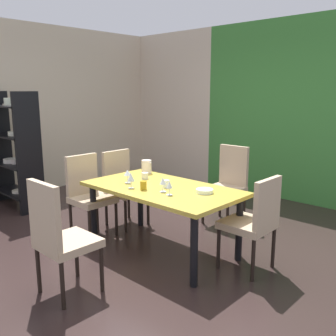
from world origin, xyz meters
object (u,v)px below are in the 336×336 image
at_px(chair_right_far, 255,219).
at_px(chair_left_near, 88,192).
at_px(chair_head_near, 59,235).
at_px(cup_east, 166,184).
at_px(chair_head_far, 228,181).
at_px(pitcher_south, 147,167).
at_px(cup_north, 145,176).
at_px(chair_left_far, 123,184).
at_px(wine_glass_right, 131,177).
at_px(serving_bowl_west, 205,191).
at_px(display_shelf, 13,150).
at_px(wine_glass_rear, 127,173).
at_px(wine_glass_near_shelf, 169,185).
at_px(cup_front, 143,185).
at_px(wine_glass_center, 163,182).
at_px(dining_table, 162,194).

relative_size(chair_right_far, chair_left_near, 0.97).
bearing_deg(chair_head_near, cup_east, 88.12).
height_order(chair_head_far, pitcher_south, chair_head_far).
height_order(chair_left_near, cup_north, chair_left_near).
xyz_separation_m(chair_left_far, wine_glass_right, (0.76, -0.52, 0.30)).
xyz_separation_m(chair_head_far, serving_bowl_west, (0.47, -1.12, 0.19)).
xyz_separation_m(chair_left_near, display_shelf, (-1.73, -0.08, 0.32)).
bearing_deg(wine_glass_rear, chair_left_far, 144.90).
relative_size(wine_glass_right, serving_bowl_west, 0.97).
height_order(chair_left_near, cup_east, chair_left_near).
height_order(chair_head_far, wine_glass_near_shelf, chair_head_far).
xyz_separation_m(chair_head_far, wine_glass_rear, (-0.39, -1.37, 0.28)).
bearing_deg(chair_left_near, chair_head_far, 147.46).
height_order(wine_glass_rear, cup_east, wine_glass_rear).
height_order(chair_left_far, wine_glass_right, chair_left_far).
height_order(chair_right_far, wine_glass_right, chair_right_far).
xyz_separation_m(chair_right_far, wine_glass_right, (-1.16, -0.52, 0.31)).
relative_size(chair_left_near, cup_front, 10.53).
height_order(chair_head_far, chair_right_far, chair_head_far).
bearing_deg(chair_left_far, display_shelf, -70.67).
height_order(chair_right_far, cup_front, chair_right_far).
distance_m(wine_glass_near_shelf, cup_north, 0.72).
bearing_deg(chair_left_far, wine_glass_rear, 54.90).
relative_size(chair_head_near, wine_glass_rear, 6.87).
bearing_deg(chair_left_far, pitcher_south, 102.46).
relative_size(wine_glass_near_shelf, cup_north, 1.76).
bearing_deg(wine_glass_right, wine_glass_center, 19.89).
xyz_separation_m(wine_glass_rear, cup_east, (0.45, 0.14, -0.07)).
relative_size(cup_north, cup_front, 0.88).
xyz_separation_m(dining_table, chair_head_far, (-0.00, 1.24, -0.08)).
relative_size(chair_left_near, serving_bowl_west, 5.62).
height_order(display_shelf, wine_glass_center, display_shelf).
xyz_separation_m(cup_north, pitcher_south, (-0.20, 0.22, 0.05)).
distance_m(wine_glass_right, cup_east, 0.38).
xyz_separation_m(chair_head_far, cup_east, (0.06, -1.23, 0.21)).
bearing_deg(wine_glass_right, chair_head_near, -77.68).
bearing_deg(chair_right_far, cup_east, 105.84).
relative_size(wine_glass_near_shelf, cup_east, 1.74).
height_order(wine_glass_near_shelf, wine_glass_right, wine_glass_right).
bearing_deg(wine_glass_center, serving_bowl_west, 37.53).
bearing_deg(chair_head_near, display_shelf, 161.67).
xyz_separation_m(wine_glass_near_shelf, pitcher_south, (-0.86, 0.52, -0.02)).
bearing_deg(cup_north, cup_front, -45.21).
bearing_deg(display_shelf, cup_east, 7.28).
bearing_deg(chair_left_near, wine_glass_center, 96.57).
relative_size(chair_right_far, wine_glass_near_shelf, 6.64).
relative_size(display_shelf, wine_glass_rear, 11.53).
bearing_deg(wine_glass_right, chair_left_near, -179.70).
height_order(wine_glass_near_shelf, wine_glass_center, wine_glass_center).
relative_size(dining_table, chair_left_far, 1.76).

